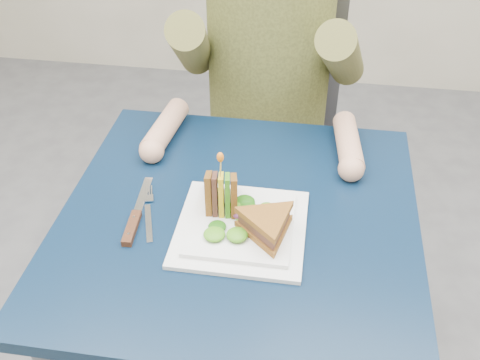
% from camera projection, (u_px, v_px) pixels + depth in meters
% --- Properties ---
extents(table, '(0.75, 0.75, 0.73)m').
position_uv_depth(table, '(239.00, 241.00, 1.23)').
color(table, black).
rests_on(table, ground).
extents(chair, '(0.42, 0.40, 0.93)m').
position_uv_depth(chair, '(269.00, 125.00, 1.80)').
color(chair, '#47474C').
rests_on(chair, ground).
extents(diner, '(0.54, 0.59, 0.74)m').
position_uv_depth(diner, '(269.00, 29.00, 1.48)').
color(diner, '#4B4E23').
rests_on(diner, chair).
extents(plate, '(0.26, 0.26, 0.02)m').
position_uv_depth(plate, '(241.00, 227.00, 1.14)').
color(plate, white).
rests_on(plate, table).
extents(sandwich_flat, '(0.19, 0.19, 0.05)m').
position_uv_depth(sandwich_flat, '(267.00, 225.00, 1.09)').
color(sandwich_flat, brown).
rests_on(sandwich_flat, plate).
extents(sandwich_upright, '(0.09, 0.15, 0.15)m').
position_uv_depth(sandwich_upright, '(221.00, 194.00, 1.15)').
color(sandwich_upright, brown).
rests_on(sandwich_upright, plate).
extents(fork, '(0.07, 0.18, 0.01)m').
position_uv_depth(fork, '(148.00, 214.00, 1.18)').
color(fork, silver).
rests_on(fork, table).
extents(knife, '(0.04, 0.22, 0.02)m').
position_uv_depth(knife, '(134.00, 222.00, 1.15)').
color(knife, silver).
rests_on(knife, table).
extents(toothpick, '(0.01, 0.01, 0.06)m').
position_uv_depth(toothpick, '(221.00, 169.00, 1.11)').
color(toothpick, tan).
rests_on(toothpick, sandwich_upright).
extents(toothpick_frill, '(0.01, 0.01, 0.02)m').
position_uv_depth(toothpick_frill, '(220.00, 157.00, 1.09)').
color(toothpick_frill, orange).
rests_on(toothpick_frill, sandwich_upright).
extents(lettuce_spill, '(0.15, 0.13, 0.02)m').
position_uv_depth(lettuce_spill, '(244.00, 216.00, 1.13)').
color(lettuce_spill, '#337A14').
rests_on(lettuce_spill, plate).
extents(onion_ring, '(0.04, 0.04, 0.02)m').
position_uv_depth(onion_ring, '(249.00, 216.00, 1.12)').
color(onion_ring, '#9E4C7A').
rests_on(onion_ring, plate).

